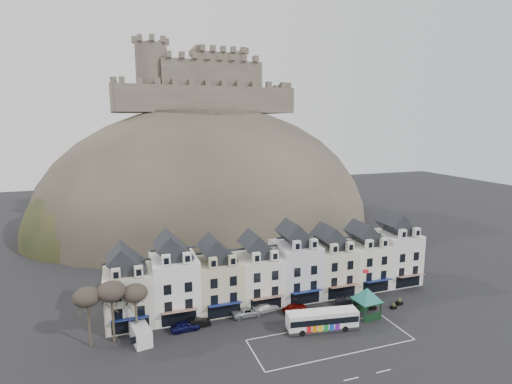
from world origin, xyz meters
The scene contains 21 objects.
ground centered at (0.00, 0.00, 0.00)m, with size 300.00×300.00×0.00m, color black.
coach_bay_markings centered at (2.00, 1.25, 0.00)m, with size 22.00×7.50×0.01m, color silver.
townhouse_terrace centered at (0.15, 15.97, 5.30)m, with size 54.40×9.35×11.80m.
castle_hill centered at (1.25, 68.95, 0.11)m, with size 100.00×76.00×68.00m.
castle centered at (0.51, 75.93, 40.19)m, with size 50.20×22.20×22.00m.
tree_left_far centered at (-29.00, 10.50, 6.90)m, with size 3.61×3.61×8.24m.
tree_left_mid centered at (-26.00, 10.50, 7.24)m, with size 3.78×3.78×8.64m.
tree_left_near centered at (-23.00, 10.50, 6.55)m, with size 3.43×3.43×7.84m.
bus centered at (2.17, 4.03, 1.60)m, with size 10.52×3.91×2.90m.
bus_shelter centered at (10.49, 5.32, 3.61)m, with size 7.30×7.30×4.65m.
red_buoy centered at (12.86, 7.34, 0.93)m, with size 1.47×1.47×1.82m.
flagpole centered at (10.79, 7.10, 4.10)m, with size 0.98×0.42×7.18m.
white_van centered at (-22.60, 9.50, 1.11)m, with size 2.95×5.15×2.22m.
planter_west centered at (16.14, 6.09, 0.47)m, with size 1.00×0.68×0.97m.
planter_east centered at (18.00, 7.00, 0.55)m, with size 1.22×0.80×1.15m.
car_navy centered at (-16.40, 10.30, 0.71)m, with size 1.67×4.15×1.41m, color #0B0C39.
car_black centered at (-14.64, 10.76, 0.66)m, with size 1.40×4.00×1.32m, color black.
car_silver centered at (-6.60, 11.60, 0.69)m, with size 2.30×4.92×1.39m, color #A2A6AA.
car_white centered at (-3.53, 12.00, 0.68)m, with size 1.90×4.68×1.36m, color silver.
car_maroon centered at (0.80, 10.39, 0.69)m, with size 1.62×4.03×1.37m, color #650805.
car_charcoal centered at (10.00, 9.50, 0.69)m, with size 1.47×4.21×1.39m, color black.
Camera 1 is at (-24.26, -42.87, 29.55)m, focal length 28.00 mm.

